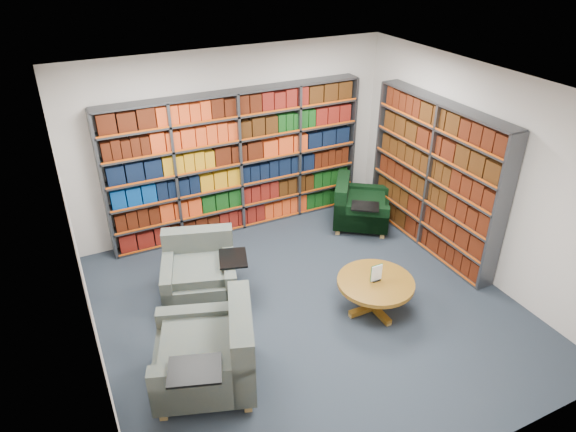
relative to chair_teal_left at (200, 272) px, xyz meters
name	(u,v)px	position (x,y,z in m)	size (l,w,h in m)	color
room_shell	(311,213)	(1.13, -0.89, 1.06)	(5.02, 5.02, 2.82)	#1D2230
bookshelf_back	(238,163)	(1.13, 1.45, 0.76)	(4.00, 0.28, 2.20)	#47494F
bookshelf_right	(434,178)	(3.47, -0.29, 0.76)	(0.28, 2.50, 2.20)	#47494F
chair_teal_left	(200,272)	(0.00, 0.00, 0.00)	(1.21, 1.15, 0.83)	#0E243C
chair_green_right	(357,208)	(2.81, 0.64, -0.03)	(1.18, 1.20, 0.77)	black
chair_teal_front	(214,355)	(-0.33, -1.52, 0.04)	(1.29, 1.35, 0.93)	#0E243C
coffee_table	(375,287)	(1.86, -1.27, 0.02)	(0.96, 0.96, 0.67)	brown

